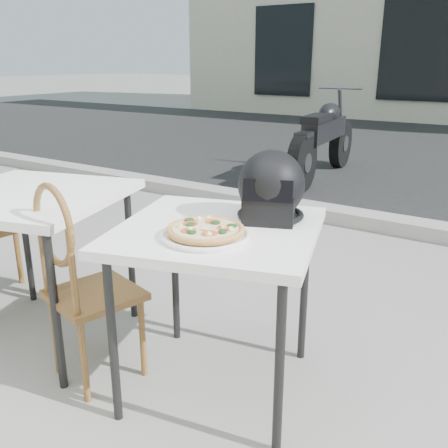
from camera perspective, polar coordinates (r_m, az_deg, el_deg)
The scene contains 9 objects.
ground at distance 2.12m, azimuth -9.20°, elevation -22.85°, with size 80.00×80.00×0.00m, color gray.
curb at distance 4.49m, azimuth 17.20°, elevation 0.25°, with size 30.00×0.25×0.12m, color gray.
cafe_table_main at distance 2.03m, azimuth -0.74°, elevation -2.08°, with size 0.98×0.98×0.75m.
plate at distance 1.88m, azimuth -2.12°, elevation -1.29°, with size 0.45×0.45×0.02m.
pizza at distance 1.87m, azimuth -2.12°, elevation -0.62°, with size 0.37×0.37×0.04m.
helmet at distance 2.08m, azimuth 5.39°, elevation 4.01°, with size 0.37×0.38×0.29m.
cafe_chair_main at distance 2.22m, azimuth -16.29°, elevation -5.57°, with size 0.44×0.44×0.93m.
cafe_table_side at distance 2.58m, azimuth -21.27°, elevation 1.90°, with size 1.02×1.02×0.78m.
motorcycle at distance 6.23m, azimuth 11.38°, elevation 9.43°, with size 0.56×2.15×1.07m.
Camera 1 is at (1.12, -1.15, 1.38)m, focal length 40.00 mm.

